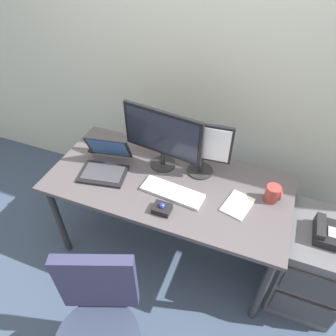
# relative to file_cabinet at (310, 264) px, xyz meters

# --- Properties ---
(ground_plane) EXTENTS (8.00, 8.00, 0.00)m
(ground_plane) POSITION_rel_file_cabinet_xyz_m (-1.03, 0.01, -0.34)
(ground_plane) COLOR #39475F
(back_wall) EXTENTS (6.00, 0.10, 2.80)m
(back_wall) POSITION_rel_file_cabinet_xyz_m (-1.03, 0.74, 1.06)
(back_wall) COLOR beige
(back_wall) RESTS_ON ground
(desk) EXTENTS (1.63, 0.77, 0.75)m
(desk) POSITION_rel_file_cabinet_xyz_m (-1.03, 0.01, 0.34)
(desk) COLOR #4E484C
(desk) RESTS_ON ground
(file_cabinet) EXTENTS (0.42, 0.53, 0.68)m
(file_cabinet) POSITION_rel_file_cabinet_xyz_m (0.00, 0.00, 0.00)
(file_cabinet) COLOR #55565B
(file_cabinet) RESTS_ON ground
(desk_phone) EXTENTS (0.17, 0.20, 0.09)m
(desk_phone) POSITION_rel_file_cabinet_xyz_m (-0.01, -0.02, 0.37)
(desk_phone) COLOR black
(desk_phone) RESTS_ON file_cabinet
(office_chair) EXTENTS (0.53, 0.54, 0.95)m
(office_chair) POSITION_rel_file_cabinet_xyz_m (-1.06, -0.92, 0.09)
(office_chair) COLOR black
(office_chair) RESTS_ON ground
(monitor_main) EXTENTS (0.57, 0.18, 0.44)m
(monitor_main) POSITION_rel_file_cabinet_xyz_m (-1.13, 0.15, 0.67)
(monitor_main) COLOR #262628
(monitor_main) RESTS_ON desk
(monitor_side) EXTENTS (0.38, 0.18, 0.40)m
(monitor_side) POSITION_rel_file_cabinet_xyz_m (-0.86, 0.18, 0.64)
(monitor_side) COLOR #262628
(monitor_side) RESTS_ON desk
(keyboard) EXTENTS (0.42, 0.18, 0.03)m
(keyboard) POSITION_rel_file_cabinet_xyz_m (-0.96, -0.09, 0.43)
(keyboard) COLOR silver
(keyboard) RESTS_ON desk
(laptop) EXTENTS (0.36, 0.37, 0.22)m
(laptop) POSITION_rel_file_cabinet_xyz_m (-1.48, -0.04, 0.46)
(laptop) COLOR black
(laptop) RESTS_ON desk
(trackball_mouse) EXTENTS (0.11, 0.09, 0.07)m
(trackball_mouse) POSITION_rel_file_cabinet_xyz_m (-0.97, -0.25, 0.44)
(trackball_mouse) COLOR black
(trackball_mouse) RESTS_ON desk
(coffee_mug) EXTENTS (0.10, 0.09, 0.11)m
(coffee_mug) POSITION_rel_file_cabinet_xyz_m (-0.36, 0.09, 0.47)
(coffee_mug) COLOR #943530
(coffee_mug) RESTS_ON desk
(paper_notepad) EXTENTS (0.19, 0.24, 0.01)m
(paper_notepad) POSITION_rel_file_cabinet_xyz_m (-0.55, -0.04, 0.42)
(paper_notepad) COLOR white
(paper_notepad) RESTS_ON desk
(cell_phone) EXTENTS (0.09, 0.15, 0.01)m
(cell_phone) POSITION_rel_file_cabinet_xyz_m (-1.68, 0.15, 0.42)
(cell_phone) COLOR black
(cell_phone) RESTS_ON desk
(banana) EXTENTS (0.07, 0.19, 0.04)m
(banana) POSITION_rel_file_cabinet_xyz_m (-0.93, 0.33, 0.43)
(banana) COLOR yellow
(banana) RESTS_ON desk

